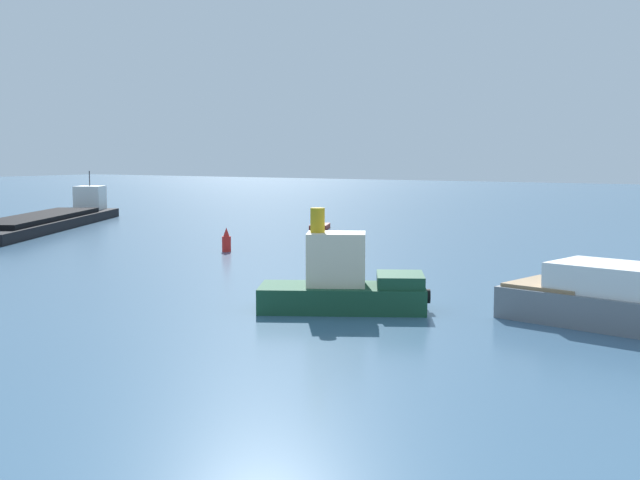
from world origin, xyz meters
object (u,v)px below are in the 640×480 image
object	(u,v)px
tugboat	(345,284)
fishing_skiff	(320,226)
cargo_barge	(48,220)
channel_buoy_red	(226,241)

from	to	relation	value
tugboat	fishing_skiff	size ratio (longest dim) A/B	2.17
tugboat	fishing_skiff	xyz separation A→B (m)	(-24.65, 37.07, -1.02)
tugboat	cargo_barge	size ratio (longest dim) A/B	0.27
channel_buoy_red	tugboat	bearing A→B (deg)	-38.80
fishing_skiff	channel_buoy_red	bearing A→B (deg)	-78.09
cargo_barge	channel_buoy_red	world-z (taller)	cargo_barge
cargo_barge	fishing_skiff	xyz separation A→B (m)	(24.53, 13.84, -0.57)
tugboat	cargo_barge	distance (m)	54.39
tugboat	cargo_barge	world-z (taller)	cargo_barge
tugboat	fishing_skiff	world-z (taller)	tugboat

